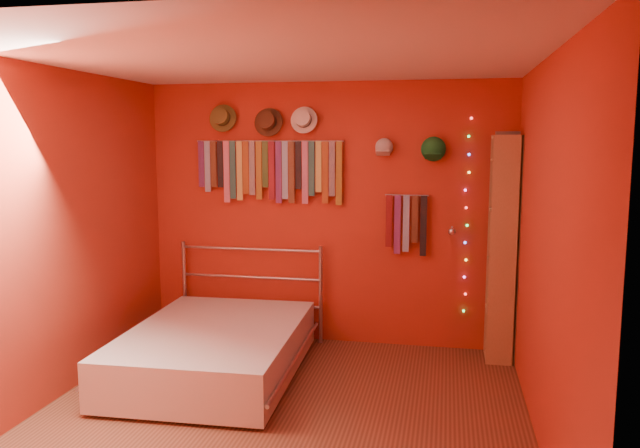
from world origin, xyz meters
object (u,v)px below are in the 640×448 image
Objects in this scene: reading_lamp at (452,231)px; bed at (215,349)px; tie_rack at (270,168)px; bookshelf at (507,248)px.

bed is (-1.92, -0.87, -0.93)m from reading_lamp.
tie_rack is 2.31m from bookshelf.
bookshelf is at bearing 18.19° from bed.
tie_rack is 1.81m from bed.
reading_lamp is 0.15× the size of bookshelf.
bed is (-2.40, -0.88, -0.80)m from bookshelf.
reading_lamp is (1.72, -0.16, -0.54)m from tie_rack.
bed is at bearing -159.93° from bookshelf.
bookshelf reaches higher than tie_rack.
reading_lamp is at bearing -5.32° from tie_rack.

